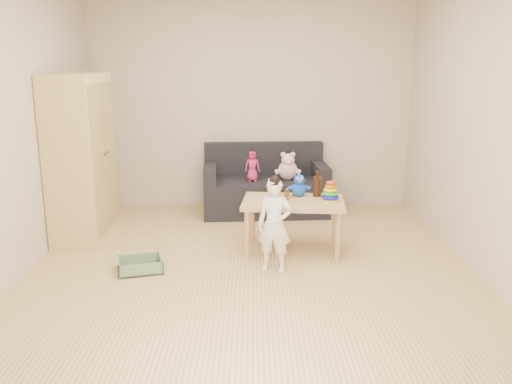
{
  "coord_description": "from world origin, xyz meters",
  "views": [
    {
      "loc": [
        0.02,
        -4.6,
        1.85
      ],
      "look_at": [
        0.05,
        0.25,
        0.65
      ],
      "focal_mm": 38.0,
      "sensor_mm": 36.0,
      "label": 1
    }
  ],
  "objects_px": {
    "sofa": "(265,196)",
    "toddler": "(275,226)",
    "play_table": "(293,226)",
    "wardrobe": "(81,158)"
  },
  "relations": [
    {
      "from": "sofa",
      "to": "toddler",
      "type": "bearing_deg",
      "value": -92.27
    },
    {
      "from": "play_table",
      "to": "toddler",
      "type": "height_order",
      "value": "toddler"
    },
    {
      "from": "play_table",
      "to": "wardrobe",
      "type": "bearing_deg",
      "value": 168.17
    },
    {
      "from": "play_table",
      "to": "toddler",
      "type": "bearing_deg",
      "value": -111.88
    },
    {
      "from": "sofa",
      "to": "play_table",
      "type": "height_order",
      "value": "play_table"
    },
    {
      "from": "sofa",
      "to": "toddler",
      "type": "height_order",
      "value": "toddler"
    },
    {
      "from": "wardrobe",
      "to": "sofa",
      "type": "relative_size",
      "value": 1.15
    },
    {
      "from": "wardrobe",
      "to": "play_table",
      "type": "relative_size",
      "value": 1.75
    },
    {
      "from": "wardrobe",
      "to": "play_table",
      "type": "bearing_deg",
      "value": -11.83
    },
    {
      "from": "wardrobe",
      "to": "play_table",
      "type": "xyz_separation_m",
      "value": [
        2.17,
        -0.45,
        -0.6
      ]
    }
  ]
}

